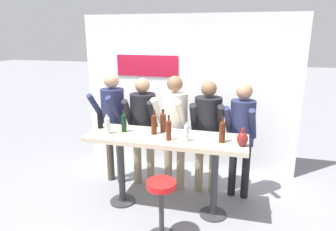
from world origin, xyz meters
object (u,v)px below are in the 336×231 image
(wine_bottle_6, at_px, (124,122))
(wine_bottle_1, at_px, (107,124))
(person_center, at_px, (208,126))
(decorative_vase, at_px, (242,139))
(wine_bottle_2, at_px, (169,129))
(bar_stool, at_px, (161,202))
(wine_bottle_7, at_px, (186,132))
(person_center_right, at_px, (242,129))
(tasting_table, at_px, (166,148))
(wine_bottle_0, at_px, (154,123))
(wine_bottle_4, at_px, (163,121))
(person_left, at_px, (143,121))
(person_far_left, at_px, (113,116))
(person_center_left, at_px, (174,121))
(wine_bottle_5, at_px, (222,131))
(wine_bottle_3, at_px, (100,118))

(wine_bottle_6, bearing_deg, wine_bottle_1, -145.65)
(person_center, xyz_separation_m, decorative_vase, (0.50, -0.71, 0.09))
(wine_bottle_2, bearing_deg, bar_stool, -85.53)
(wine_bottle_7, bearing_deg, decorative_vase, 0.46)
(person_center_right, distance_m, wine_bottle_1, 1.86)
(tasting_table, relative_size, person_center_right, 1.23)
(wine_bottle_0, bearing_deg, wine_bottle_4, 53.82)
(tasting_table, distance_m, wine_bottle_2, 0.35)
(tasting_table, relative_size, wine_bottle_7, 7.89)
(person_left, relative_size, person_center_right, 1.01)
(person_far_left, height_order, person_center_left, person_far_left)
(wine_bottle_7, bearing_deg, person_center_right, 46.63)
(person_center, bearing_deg, wine_bottle_0, -141.35)
(decorative_vase, bearing_deg, person_center, 124.86)
(wine_bottle_5, distance_m, wine_bottle_6, 1.32)
(person_left, distance_m, wine_bottle_2, 0.97)
(wine_bottle_5, bearing_deg, wine_bottle_4, 164.96)
(person_far_left, bearing_deg, person_center_left, 12.33)
(bar_stool, xyz_separation_m, wine_bottle_6, (-0.71, 0.65, 0.71))
(person_center_left, height_order, wine_bottle_4, person_center_left)
(bar_stool, height_order, wine_bottle_7, wine_bottle_7)
(person_center, xyz_separation_m, wine_bottle_6, (-1.06, -0.57, 0.14))
(person_far_left, xyz_separation_m, wine_bottle_1, (0.23, -0.66, 0.08))
(wine_bottle_7, bearing_deg, person_far_left, 152.17)
(bar_stool, distance_m, decorative_vase, 1.20)
(person_left, height_order, wine_bottle_6, person_left)
(bar_stool, relative_size, wine_bottle_7, 2.78)
(person_center_right, distance_m, wine_bottle_7, 0.96)
(wine_bottle_1, distance_m, decorative_vase, 1.74)
(person_left, bearing_deg, wine_bottle_7, -46.55)
(person_far_left, bearing_deg, person_center_right, 11.45)
(tasting_table, xyz_separation_m, person_far_left, (-1.01, 0.57, 0.22))
(bar_stool, height_order, wine_bottle_3, wine_bottle_3)
(wine_bottle_5, xyz_separation_m, decorative_vase, (0.24, -0.06, -0.06))
(person_center_left, bearing_deg, wine_bottle_7, -55.03)
(bar_stool, xyz_separation_m, person_center_left, (-0.14, 1.21, 0.61))
(person_far_left, distance_m, wine_bottle_4, 1.01)
(wine_bottle_7, bearing_deg, person_center_left, 114.37)
(person_left, bearing_deg, person_far_left, -179.62)
(tasting_table, bearing_deg, person_center_right, 31.30)
(person_far_left, bearing_deg, wine_bottle_5, -8.59)
(wine_bottle_1, height_order, wine_bottle_6, wine_bottle_6)
(wine_bottle_3, relative_size, wine_bottle_5, 0.92)
(person_center, height_order, wine_bottle_2, person_center)
(person_center, xyz_separation_m, wine_bottle_0, (-0.64, -0.56, 0.16))
(person_center_right, distance_m, wine_bottle_6, 1.64)
(person_center_right, bearing_deg, tasting_table, -139.20)
(wine_bottle_1, bearing_deg, person_center_left, 42.26)
(wine_bottle_1, distance_m, wine_bottle_2, 0.85)
(wine_bottle_0, relative_size, wine_bottle_6, 1.12)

